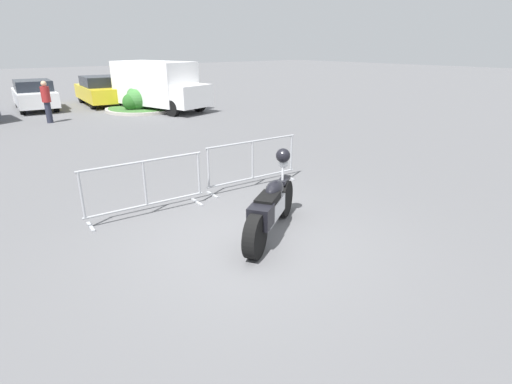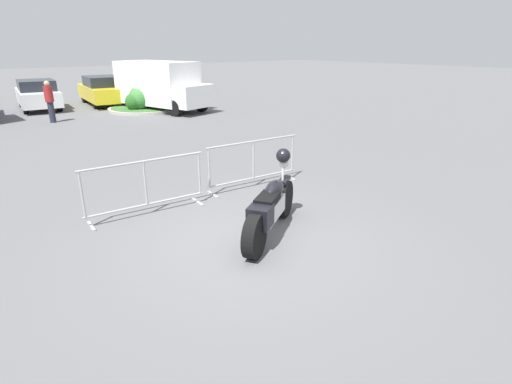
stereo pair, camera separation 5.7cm
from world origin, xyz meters
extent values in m
plane|color=#5B5B5E|center=(0.00, 0.00, 0.00)|extent=(120.00, 120.00, 0.00)
cylinder|color=black|center=(1.18, 0.44, 0.34)|extent=(0.68, 0.53, 0.69)
cylinder|color=black|center=(-0.23, -0.46, 0.34)|extent=(0.68, 0.53, 0.69)
cube|color=silver|center=(0.47, -0.01, 0.45)|extent=(0.90, 0.70, 0.30)
ellipsoid|color=black|center=(0.64, 0.09, 0.75)|extent=(0.66, 0.56, 0.28)
cube|color=black|center=(0.31, -0.12, 0.71)|extent=(0.63, 0.55, 0.13)
cube|color=black|center=(0.00, -0.31, 0.56)|extent=(0.51, 0.50, 0.34)
cube|color=black|center=(1.18, 0.44, 0.71)|extent=(0.44, 0.36, 0.06)
cylinder|color=silver|center=(1.08, 0.38, 0.85)|extent=(0.06, 0.06, 0.48)
sphere|color=silver|center=(1.13, 0.41, 1.04)|extent=(0.17, 0.17, 0.17)
sphere|color=black|center=(1.08, 0.38, 1.20)|extent=(0.26, 0.26, 0.26)
cylinder|color=#9EA0A5|center=(-0.81, 2.10, 1.05)|extent=(2.33, 0.23, 0.04)
cylinder|color=#9EA0A5|center=(-0.81, 2.10, 0.20)|extent=(2.33, 0.23, 0.04)
cylinder|color=#9EA0A5|center=(-1.93, 2.19, 0.62)|extent=(0.05, 0.05, 0.85)
cylinder|color=#9EA0A5|center=(-0.81, 2.10, 0.62)|extent=(0.05, 0.05, 0.85)
cylinder|color=#9EA0A5|center=(0.30, 2.01, 0.62)|extent=(0.05, 0.05, 0.85)
cube|color=#9EA0A5|center=(-1.86, 2.19, 0.01)|extent=(0.10, 0.44, 0.03)
cube|color=#9EA0A5|center=(0.23, 2.01, 0.01)|extent=(0.10, 0.44, 0.03)
cylinder|color=#9EA0A5|center=(1.76, 2.10, 1.05)|extent=(2.33, 0.23, 0.04)
cylinder|color=#9EA0A5|center=(1.76, 2.10, 0.20)|extent=(2.33, 0.23, 0.04)
cylinder|color=#9EA0A5|center=(0.65, 2.19, 0.62)|extent=(0.05, 0.05, 0.85)
cylinder|color=#9EA0A5|center=(1.76, 2.10, 0.62)|extent=(0.05, 0.05, 0.85)
cylinder|color=#9EA0A5|center=(2.87, 2.01, 0.62)|extent=(0.05, 0.05, 0.85)
cube|color=#9EA0A5|center=(0.72, 2.19, 0.01)|extent=(0.10, 0.44, 0.03)
cube|color=#9EA0A5|center=(2.80, 2.01, 0.01)|extent=(0.10, 0.44, 0.03)
cube|color=white|center=(5.18, 14.07, 1.31)|extent=(2.98, 4.48, 2.00)
cube|color=white|center=(5.82, 11.65, 0.84)|extent=(2.07, 1.36, 1.00)
cylinder|color=black|center=(6.53, 12.26, 0.36)|extent=(0.42, 0.76, 0.72)
cylinder|color=black|center=(4.90, 11.82, 0.36)|extent=(0.42, 0.76, 0.72)
cylinder|color=black|center=(5.68, 15.44, 0.36)|extent=(0.42, 0.76, 0.72)
cylinder|color=black|center=(4.06, 15.01, 0.36)|extent=(0.42, 0.76, 0.72)
cube|color=white|center=(0.56, 18.03, 0.60)|extent=(2.14, 4.38, 0.69)
cube|color=#1E232B|center=(0.55, 17.88, 1.19)|extent=(1.79, 2.31, 0.49)
cylinder|color=black|center=(-0.02, 19.45, 0.31)|extent=(0.28, 0.65, 0.63)
cylinder|color=black|center=(1.42, 19.30, 0.31)|extent=(0.28, 0.65, 0.63)
cylinder|color=black|center=(-0.29, 16.76, 0.31)|extent=(0.28, 0.65, 0.63)
cylinder|color=black|center=(1.14, 16.61, 0.31)|extent=(0.28, 0.65, 0.63)
cube|color=yellow|center=(3.69, 17.65, 0.62)|extent=(2.23, 4.56, 0.72)
cube|color=#1E232B|center=(3.67, 17.50, 1.24)|extent=(1.87, 2.41, 0.51)
cylinder|color=black|center=(3.08, 19.13, 0.33)|extent=(0.29, 0.67, 0.66)
cylinder|color=black|center=(4.58, 18.98, 0.33)|extent=(0.29, 0.67, 0.66)
cylinder|color=black|center=(2.79, 16.33, 0.33)|extent=(0.29, 0.67, 0.66)
cylinder|color=black|center=(4.29, 16.17, 0.33)|extent=(0.29, 0.67, 0.66)
cylinder|color=#262838|center=(0.16, 13.63, 0.42)|extent=(0.32, 0.32, 0.85)
cylinder|color=maroon|center=(0.16, 13.63, 1.16)|extent=(0.46, 0.46, 0.62)
sphere|color=tan|center=(0.16, 13.63, 1.58)|extent=(0.22, 0.22, 0.22)
cylinder|color=#ADA89E|center=(4.60, 14.39, 0.07)|extent=(3.58, 3.58, 0.14)
cylinder|color=#38662D|center=(4.60, 14.39, 0.15)|extent=(3.29, 3.29, 0.02)
sphere|color=#3D7A38|center=(4.20, 14.10, 0.58)|extent=(1.03, 1.03, 1.03)
sphere|color=#3D7A38|center=(4.45, 14.40, 0.64)|extent=(1.19, 1.19, 1.19)
sphere|color=#286023|center=(4.94, 15.10, 0.57)|extent=(1.02, 1.02, 1.02)
sphere|color=#286023|center=(3.91, 14.10, 0.49)|extent=(0.81, 0.81, 0.81)
camera|label=1|loc=(-3.62, -4.67, 3.06)|focal=28.00mm
camera|label=2|loc=(-3.58, -4.70, 3.06)|focal=28.00mm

